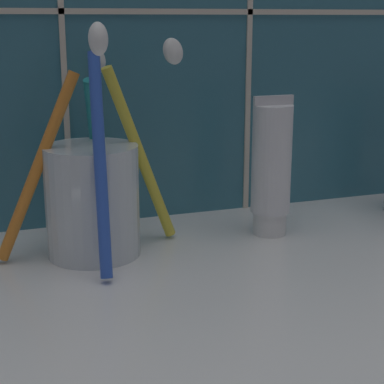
{
  "coord_description": "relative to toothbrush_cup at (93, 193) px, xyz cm",
  "views": [
    {
      "loc": [
        -23.63,
        -38.47,
        20.47
      ],
      "look_at": [
        -8.9,
        4.16,
        8.24
      ],
      "focal_mm": 60.0,
      "sensor_mm": 36.0,
      "label": 1
    }
  ],
  "objects": [
    {
      "name": "toothbrush_cup",
      "position": [
        0.0,
        0.0,
        0.0
      ],
      "size": [
        17.56,
        16.26,
        18.49
      ],
      "color": "silver",
      "rests_on": "sink_counter"
    },
    {
      "name": "sink_counter",
      "position": [
        15.08,
        -10.44,
        -6.13
      ],
      "size": [
        69.82,
        38.02,
        2.0
      ],
      "primitive_type": "cube",
      "color": "white",
      "rests_on": "ground"
    },
    {
      "name": "toothpaste_tube",
      "position": [
        15.61,
        -0.03,
        0.87
      ],
      "size": [
        3.61,
        3.44,
        12.22
      ],
      "color": "white",
      "rests_on": "sink_counter"
    }
  ]
}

